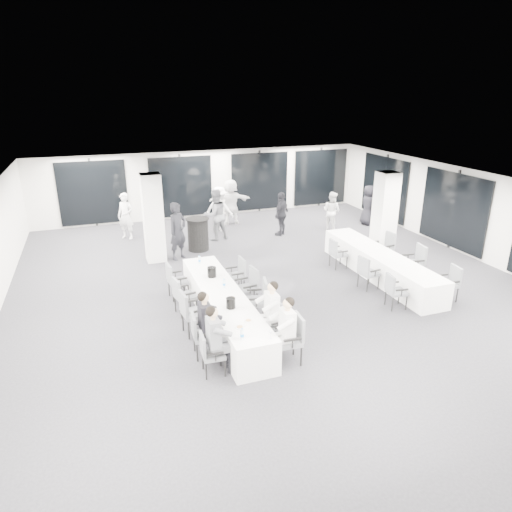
{
  "coord_description": "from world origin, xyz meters",
  "views": [
    {
      "loc": [
        -4.42,
        -10.88,
        5.22
      ],
      "look_at": [
        -0.59,
        -0.2,
        1.04
      ],
      "focal_mm": 32.0,
      "sensor_mm": 36.0,
      "label": 1
    }
  ],
  "objects_px": {
    "standing_guest_a": "(178,227)",
    "standing_guest_f": "(231,199)",
    "chair_side_right_near": "(450,281)",
    "standing_guest_d": "(282,211)",
    "standing_guest_g": "(125,213)",
    "chair_main_right_fourth": "(249,285)",
    "chair_main_right_near": "(292,336)",
    "standing_guest_c": "(219,206)",
    "chair_side_left_mid": "(367,271)",
    "chair_main_left_near": "(209,351)",
    "chair_side_left_far": "(337,252)",
    "chair_side_right_far": "(386,246)",
    "banquet_table_main": "(223,307)",
    "chair_main_left_mid": "(190,310)",
    "standing_guest_e": "(368,203)",
    "chair_main_left_second": "(201,333)",
    "standing_guest_b": "(215,212)",
    "chair_main_left_far": "(175,279)",
    "chair_side_left_near": "(394,289)",
    "cocktail_table": "(198,234)",
    "chair_main_right_second": "(276,320)",
    "chair_main_left_fourth": "(182,294)",
    "chair_main_right_far": "(237,273)",
    "ice_bucket_near": "(231,303)",
    "banquet_table_side": "(379,265)",
    "ice_bucket_far": "(212,272)",
    "chair_side_right_mid": "(416,260)",
    "chair_main_right_mid": "(259,297)"
  },
  "relations": [
    {
      "from": "standing_guest_a",
      "to": "standing_guest_f",
      "type": "relative_size",
      "value": 1.02
    },
    {
      "from": "chair_side_right_near",
      "to": "standing_guest_d",
      "type": "xyz_separation_m",
      "value": [
        -1.96,
        6.68,
        0.41
      ]
    },
    {
      "from": "standing_guest_g",
      "to": "standing_guest_a",
      "type": "bearing_deg",
      "value": -27.02
    },
    {
      "from": "chair_main_right_fourth",
      "to": "standing_guest_g",
      "type": "xyz_separation_m",
      "value": [
        -2.42,
        6.82,
        0.38
      ]
    },
    {
      "from": "chair_main_right_near",
      "to": "standing_guest_c",
      "type": "relative_size",
      "value": 0.52
    },
    {
      "from": "chair_side_left_mid",
      "to": "standing_guest_f",
      "type": "distance_m",
      "value": 7.65
    },
    {
      "from": "chair_main_left_near",
      "to": "standing_guest_c",
      "type": "height_order",
      "value": "standing_guest_c"
    },
    {
      "from": "chair_main_right_near",
      "to": "chair_side_right_near",
      "type": "xyz_separation_m",
      "value": [
        5.05,
        1.26,
        -0.05
      ]
    },
    {
      "from": "chair_side_left_far",
      "to": "chair_side_right_far",
      "type": "xyz_separation_m",
      "value": [
        1.67,
        -0.14,
        0.05
      ]
    },
    {
      "from": "banquet_table_main",
      "to": "chair_main_left_mid",
      "type": "xyz_separation_m",
      "value": [
        -0.84,
        -0.31,
        0.21
      ]
    },
    {
      "from": "standing_guest_c",
      "to": "standing_guest_e",
      "type": "bearing_deg",
      "value": -156.28
    },
    {
      "from": "chair_main_left_second",
      "to": "chair_main_right_near",
      "type": "distance_m",
      "value": 1.86
    },
    {
      "from": "standing_guest_b",
      "to": "chair_main_left_near",
      "type": "bearing_deg",
      "value": 59.15
    },
    {
      "from": "chair_main_left_far",
      "to": "chair_side_left_near",
      "type": "xyz_separation_m",
      "value": [
        5.06,
        -2.4,
        -0.04
      ]
    },
    {
      "from": "cocktail_table",
      "to": "chair_main_right_second",
      "type": "xyz_separation_m",
      "value": [
        0.22,
        -6.49,
        -0.06
      ]
    },
    {
      "from": "chair_main_left_second",
      "to": "chair_main_left_near",
      "type": "bearing_deg",
      "value": 4.75
    },
    {
      "from": "chair_side_right_near",
      "to": "standing_guest_e",
      "type": "height_order",
      "value": "standing_guest_e"
    },
    {
      "from": "chair_main_left_fourth",
      "to": "chair_main_right_far",
      "type": "distance_m",
      "value": 1.85
    },
    {
      "from": "chair_side_left_mid",
      "to": "ice_bucket_near",
      "type": "xyz_separation_m",
      "value": [
        -4.28,
        -1.31,
        0.33
      ]
    },
    {
      "from": "standing_guest_f",
      "to": "ice_bucket_near",
      "type": "distance_m",
      "value": 9.16
    },
    {
      "from": "chair_main_right_fourth",
      "to": "standing_guest_f",
      "type": "distance_m",
      "value": 7.61
    },
    {
      "from": "chair_side_left_near",
      "to": "standing_guest_b",
      "type": "distance_m",
      "value": 7.44
    },
    {
      "from": "chair_main_right_far",
      "to": "standing_guest_g",
      "type": "distance_m",
      "value": 6.36
    },
    {
      "from": "chair_side_left_near",
      "to": "standing_guest_c",
      "type": "relative_size",
      "value": 0.46
    },
    {
      "from": "standing_guest_d",
      "to": "cocktail_table",
      "type": "bearing_deg",
      "value": -31.31
    },
    {
      "from": "banquet_table_side",
      "to": "chair_main_right_near",
      "type": "xyz_separation_m",
      "value": [
        -4.22,
        -3.21,
        0.2
      ]
    },
    {
      "from": "banquet_table_main",
      "to": "chair_main_right_fourth",
      "type": "bearing_deg",
      "value": 34.34
    },
    {
      "from": "chair_side_left_near",
      "to": "chair_side_right_near",
      "type": "height_order",
      "value": "chair_side_right_near"
    },
    {
      "from": "chair_main_right_near",
      "to": "chair_main_right_fourth",
      "type": "distance_m",
      "value": 2.66
    },
    {
      "from": "chair_main_right_near",
      "to": "chair_side_left_near",
      "type": "relative_size",
      "value": 1.13
    },
    {
      "from": "chair_main_left_mid",
      "to": "standing_guest_c",
      "type": "xyz_separation_m",
      "value": [
        2.75,
        7.53,
        0.38
      ]
    },
    {
      "from": "chair_main_left_far",
      "to": "standing_guest_d",
      "type": "bearing_deg",
      "value": 126.17
    },
    {
      "from": "chair_main_left_second",
      "to": "standing_guest_f",
      "type": "height_order",
      "value": "standing_guest_f"
    },
    {
      "from": "chair_side_left_mid",
      "to": "standing_guest_b",
      "type": "bearing_deg",
      "value": -161.47
    },
    {
      "from": "chair_main_left_mid",
      "to": "standing_guest_b",
      "type": "height_order",
      "value": "standing_guest_b"
    },
    {
      "from": "banquet_table_main",
      "to": "chair_main_left_second",
      "type": "distance_m",
      "value": 1.52
    },
    {
      "from": "chair_main_right_far",
      "to": "standing_guest_b",
      "type": "relative_size",
      "value": 0.45
    },
    {
      "from": "banquet_table_side",
      "to": "standing_guest_g",
      "type": "bearing_deg",
      "value": 136.59
    },
    {
      "from": "standing_guest_c",
      "to": "standing_guest_d",
      "type": "height_order",
      "value": "standing_guest_c"
    },
    {
      "from": "chair_side_left_far",
      "to": "ice_bucket_near",
      "type": "bearing_deg",
      "value": -56.3
    },
    {
      "from": "cocktail_table",
      "to": "standing_guest_c",
      "type": "bearing_deg",
      "value": 56.55
    },
    {
      "from": "chair_main_right_far",
      "to": "standing_guest_a",
      "type": "xyz_separation_m",
      "value": [
        -1.02,
        3.09,
        0.52
      ]
    },
    {
      "from": "banquet_table_side",
      "to": "chair_side_left_near",
      "type": "relative_size",
      "value": 5.57
    },
    {
      "from": "banquet_table_main",
      "to": "ice_bucket_far",
      "type": "relative_size",
      "value": 19.49
    },
    {
      "from": "chair_main_left_near",
      "to": "standing_guest_a",
      "type": "distance_m",
      "value": 6.62
    },
    {
      "from": "chair_side_right_mid",
      "to": "chair_main_right_far",
      "type": "bearing_deg",
      "value": 87.52
    },
    {
      "from": "chair_side_right_near",
      "to": "chair_main_right_mid",
      "type": "bearing_deg",
      "value": 89.75
    },
    {
      "from": "chair_side_right_near",
      "to": "standing_guest_g",
      "type": "relative_size",
      "value": 0.48
    },
    {
      "from": "chair_main_right_far",
      "to": "ice_bucket_near",
      "type": "relative_size",
      "value": 4.08
    },
    {
      "from": "banquet_table_main",
      "to": "chair_side_right_mid",
      "type": "distance_m",
      "value": 5.93
    }
  ]
}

